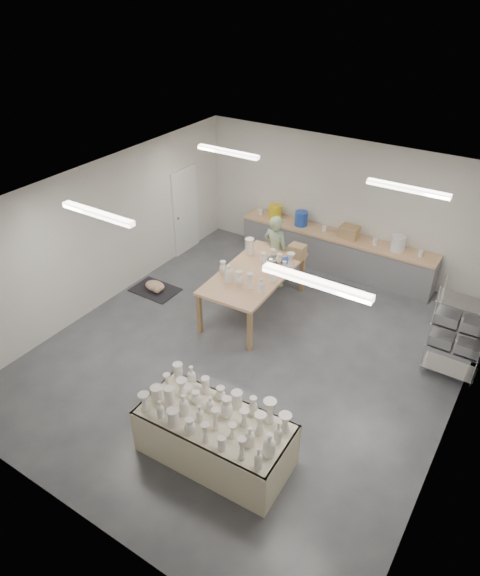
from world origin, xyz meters
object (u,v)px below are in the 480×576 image
Objects in this scene: drying_table at (215,435)px; red_stool at (280,268)px; potter at (275,251)px; work_table at (258,271)px.

drying_table is 5.09× the size of red_stool.
potter is at bearing 107.55° from drying_table.
potter is (-0.19, 1.04, -0.09)m from work_table.
red_stool is (-1.63, 4.87, -0.16)m from drying_table.
drying_table is at bearing 116.99° from potter.
work_table is at bearing 107.95° from potter.
work_table reaches higher than drying_table.
drying_table is 0.88× the size of work_table.
potter is 0.62m from red_stool.
drying_table is 5.14m from red_stool.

